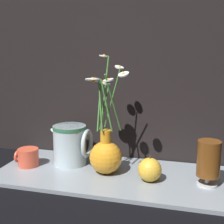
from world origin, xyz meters
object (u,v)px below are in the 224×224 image
object	(u,v)px
yellow_mug	(28,157)
orange_fruit	(150,170)
tea_glass	(209,160)
vase_with_flowers	(105,153)
ceramic_pitcher	(71,143)

from	to	relation	value
yellow_mug	orange_fruit	distance (m)	0.42
yellow_mug	tea_glass	world-z (taller)	tea_glass
vase_with_flowers	tea_glass	size ratio (longest dim) A/B	2.79
vase_with_flowers	tea_glass	xyz separation A→B (m)	(0.32, -0.01, 0.01)
orange_fruit	ceramic_pitcher	bearing A→B (deg)	165.93
tea_glass	ceramic_pitcher	bearing A→B (deg)	172.87
yellow_mug	tea_glass	distance (m)	0.60
tea_glass	orange_fruit	bearing A→B (deg)	-175.03
tea_glass	yellow_mug	bearing A→B (deg)	179.75
ceramic_pitcher	tea_glass	bearing A→B (deg)	-7.13
vase_with_flowers	tea_glass	world-z (taller)	vase_with_flowers
vase_with_flowers	yellow_mug	distance (m)	0.28
ceramic_pitcher	orange_fruit	world-z (taller)	ceramic_pitcher
yellow_mug	ceramic_pitcher	bearing A→B (deg)	21.56
yellow_mug	tea_glass	xyz separation A→B (m)	(0.59, -0.00, 0.05)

